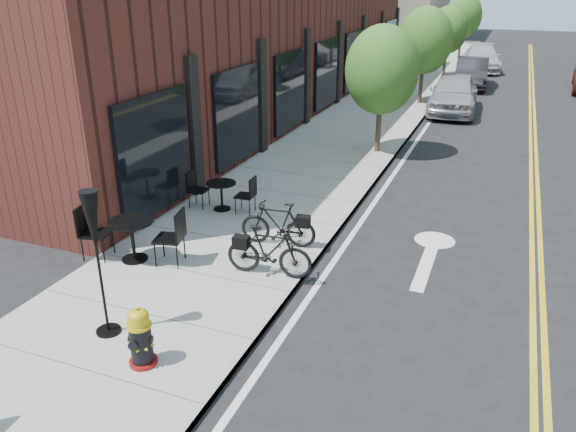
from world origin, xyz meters
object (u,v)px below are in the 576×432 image
at_px(bistro_set_c, 221,192).
at_px(parked_car_b, 472,73).
at_px(bistro_set_b, 132,234).
at_px(parked_car_a, 453,93).
at_px(bicycle_left, 278,224).
at_px(patio_umbrella, 94,234).
at_px(fire_hydrant, 141,338).
at_px(parked_car_c, 481,58).
at_px(bicycle_right, 269,251).

distance_m(bistro_set_c, parked_car_b, 19.87).
distance_m(bistro_set_b, parked_car_a, 16.53).
height_order(bicycle_left, patio_umbrella, patio_umbrella).
xyz_separation_m(bistro_set_c, parked_car_a, (3.74, 13.11, 0.23)).
xyz_separation_m(fire_hydrant, parked_car_c, (2.34, 31.03, 0.17)).
xyz_separation_m(bicycle_right, patio_umbrella, (-1.59, -2.55, 1.17)).
height_order(bistro_set_c, parked_car_c, parked_car_c).
height_order(fire_hydrant, bicycle_left, bicycle_left).
xyz_separation_m(bicycle_left, parked_car_a, (1.79, 14.39, 0.20)).
height_order(fire_hydrant, parked_car_c, parked_car_c).
relative_size(bicycle_left, bistro_set_c, 0.96).
relative_size(bicycle_right, parked_car_b, 0.37).
height_order(bistro_set_c, patio_umbrella, patio_umbrella).
bearing_deg(bicycle_left, bistro_set_c, -130.06).
height_order(fire_hydrant, bicycle_right, bicycle_right).
bearing_deg(patio_umbrella, parked_car_a, 80.48).
bearing_deg(bistro_set_c, bicycle_right, -50.78).
bearing_deg(bicycle_left, bicycle_right, 8.28).
relative_size(bistro_set_b, parked_car_b, 0.46).
relative_size(fire_hydrant, bistro_set_c, 0.57).
bearing_deg(parked_car_a, bicycle_left, -100.07).
height_order(bicycle_left, bistro_set_b, bistro_set_b).
height_order(bicycle_right, parked_car_a, parked_car_a).
xyz_separation_m(fire_hydrant, parked_car_b, (2.29, 24.97, 0.17)).
distance_m(bistro_set_b, patio_umbrella, 2.65).
bearing_deg(bistro_set_c, patio_umbrella, -85.33).
bearing_deg(bicycle_right, parked_car_c, -9.03).
bearing_deg(bicycle_right, patio_umbrella, 142.62).
distance_m(bistro_set_b, bistro_set_c, 2.92).
xyz_separation_m(bicycle_right, parked_car_c, (1.70, 28.03, 0.12)).
height_order(bistro_set_b, parked_car_a, parked_car_a).
distance_m(fire_hydrant, bicycle_left, 4.23).
relative_size(bicycle_right, bistro_set_c, 1.00).
height_order(bicycle_left, bicycle_right, bicycle_right).
bearing_deg(bistro_set_b, parked_car_b, 66.58).
relative_size(bicycle_left, parked_car_a, 0.34).
xyz_separation_m(bistro_set_b, parked_car_b, (4.30, 22.37, 0.06)).
height_order(bicycle_left, parked_car_c, parked_car_c).
distance_m(bicycle_left, patio_umbrella, 4.15).
relative_size(bicycle_left, parked_car_c, 0.31).
xyz_separation_m(bicycle_left, parked_car_b, (1.98, 20.75, 0.13)).
bearing_deg(parked_car_a, parked_car_c, 85.91).
bearing_deg(bistro_set_b, bistro_set_c, 70.21).
relative_size(bicycle_right, parked_car_a, 0.35).
distance_m(bicycle_left, parked_car_c, 26.89).
bearing_deg(bistro_set_b, bicycle_right, -3.97).
xyz_separation_m(parked_car_b, parked_car_c, (0.05, 6.06, 0.00)).
height_order(bistro_set_b, patio_umbrella, patio_umbrella).
height_order(bicycle_right, patio_umbrella, patio_umbrella).
height_order(bicycle_left, parked_car_a, parked_car_a).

